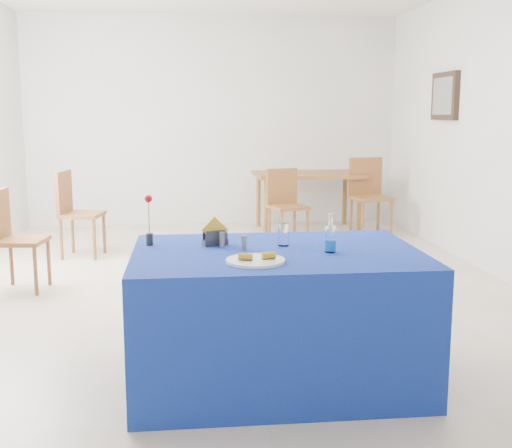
{
  "coord_description": "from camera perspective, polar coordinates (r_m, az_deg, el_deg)",
  "views": [
    {
      "loc": [
        -0.37,
        -5.31,
        1.52
      ],
      "look_at": [
        0.0,
        -1.89,
        0.92
      ],
      "focal_mm": 45.0,
      "sensor_mm": 36.0,
      "label": 1
    }
  ],
  "objects": [
    {
      "name": "chair_bg_right",
      "position": [
        8.12,
        9.96,
        2.92
      ],
      "size": [
        0.49,
        0.49,
        0.97
      ],
      "rotation": [
        0.0,
        0.0,
        0.13
      ],
      "color": "brown",
      "rests_on": "floor"
    },
    {
      "name": "napkin_holder",
      "position": [
        3.72,
        -3.66,
        -1.15
      ],
      "size": [
        0.16,
        0.1,
        0.17
      ],
      "color": "#343438",
      "rests_on": "blue_table"
    },
    {
      "name": "drinking_glass",
      "position": [
        3.7,
        2.47,
        -0.95
      ],
      "size": [
        0.06,
        0.06,
        0.13
      ],
      "primitive_type": "cylinder",
      "color": "white",
      "rests_on": "blue_table"
    },
    {
      "name": "picture_frame",
      "position": [
        7.47,
        16.46,
        10.85
      ],
      "size": [
        0.06,
        0.64,
        0.52
      ],
      "primitive_type": "cube",
      "color": "black",
      "rests_on": "room_shell"
    },
    {
      "name": "banana_pieces",
      "position": [
        3.29,
        0.12,
        -2.87
      ],
      "size": [
        0.2,
        0.07,
        0.04
      ],
      "color": "yellow",
      "rests_on": "plate"
    },
    {
      "name": "salt_shaker",
      "position": [
        3.67,
        -3.04,
        -1.39
      ],
      "size": [
        0.03,
        0.03,
        0.08
      ],
      "primitive_type": "cylinder",
      "color": "slate",
      "rests_on": "blue_table"
    },
    {
      "name": "blue_table",
      "position": [
        3.68,
        1.82,
        -8.16
      ],
      "size": [
        1.6,
        1.1,
        0.76
      ],
      "color": "navy",
      "rests_on": "floor"
    },
    {
      "name": "oak_table",
      "position": [
        8.37,
        4.63,
        4.05
      ],
      "size": [
        1.39,
        0.92,
        0.76
      ],
      "color": "#94562B",
      "rests_on": "floor"
    },
    {
      "name": "chair_win_b",
      "position": [
        7.07,
        -15.87,
        1.43
      ],
      "size": [
        0.47,
        0.47,
        0.92
      ],
      "rotation": [
        0.0,
        0.0,
        1.41
      ],
      "color": "brown",
      "rests_on": "floor"
    },
    {
      "name": "rose_vase",
      "position": [
        3.75,
        -9.49,
        0.19
      ],
      "size": [
        0.04,
        0.04,
        0.29
      ],
      "color": "#222227",
      "rests_on": "blue_table"
    },
    {
      "name": "room_shell",
      "position": [
        5.33,
        -2.26,
        12.32
      ],
      "size": [
        7.0,
        7.0,
        7.0
      ],
      "color": "silver",
      "rests_on": "ground"
    },
    {
      "name": "floor",
      "position": [
        5.53,
        -2.13,
        -6.08
      ],
      "size": [
        7.0,
        7.0,
        0.0
      ],
      "primitive_type": "plane",
      "color": "beige",
      "rests_on": "ground"
    },
    {
      "name": "chair_win_a",
      "position": [
        5.88,
        -20.9,
        -0.72
      ],
      "size": [
        0.44,
        0.44,
        0.88
      ],
      "rotation": [
        0.0,
        0.0,
        1.45
      ],
      "color": "brown",
      "rests_on": "floor"
    },
    {
      "name": "pepper_shaker",
      "position": [
        3.58,
        -1.06,
        -1.67
      ],
      "size": [
        0.03,
        0.03,
        0.08
      ],
      "primitive_type": "cylinder",
      "color": "slate",
      "rests_on": "blue_table"
    },
    {
      "name": "chair_bg_left",
      "position": [
        7.56,
        2.62,
        2.12
      ],
      "size": [
        0.49,
        0.49,
        0.87
      ],
      "rotation": [
        0.0,
        0.0,
        0.3
      ],
      "color": "brown",
      "rests_on": "floor"
    },
    {
      "name": "plate",
      "position": [
        3.3,
        -0.05,
        -3.28
      ],
      "size": [
        0.31,
        0.31,
        0.01
      ],
      "primitive_type": "cylinder",
      "color": "white",
      "rests_on": "blue_table"
    },
    {
      "name": "picture_art",
      "position": [
        7.46,
        16.28,
        10.86
      ],
      "size": [
        0.02,
        0.52,
        0.4
      ],
      "primitive_type": "cube",
      "color": "#998C66",
      "rests_on": "room_shell"
    },
    {
      "name": "water_bottle",
      "position": [
        3.55,
        6.64,
        -1.38
      ],
      "size": [
        0.06,
        0.06,
        0.21
      ],
      "color": "white",
      "rests_on": "blue_table"
    }
  ]
}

